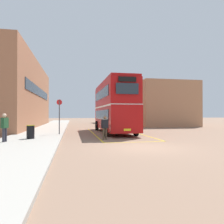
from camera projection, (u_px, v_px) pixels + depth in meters
name	position (u px, v px, depth m)	size (l,w,h in m)	color
ground_plane	(104.00, 129.00, 25.41)	(135.60, 135.60, 0.00)	#846651
sidewalk_left	(50.00, 128.00, 26.58)	(4.00, 57.60, 0.14)	#A39E93
brick_building_left	(15.00, 95.00, 27.59)	(6.12, 22.89, 8.48)	#9E6647
depot_building_right	(151.00, 106.00, 36.37)	(8.12, 17.08, 6.37)	#AD7A56
double_decker_bus	(114.00, 106.00, 20.21)	(2.80, 10.11, 4.75)	black
single_deck_bus	(106.00, 115.00, 40.33)	(3.31, 8.54, 3.02)	black
pedestrian_boarding	(105.00, 126.00, 14.60)	(0.53, 0.36, 1.63)	#473828
pedestrian_waiting_near	(5.00, 126.00, 12.40)	(0.34, 0.54, 1.66)	#2D2D38
litter_bin	(31.00, 132.00, 13.98)	(0.53, 0.53, 0.89)	black
bus_stop_sign	(59.00, 113.00, 17.18)	(0.44, 0.08, 2.80)	#4C4C51
bay_marking_yellow	(118.00, 134.00, 18.34)	(4.18, 12.10, 0.01)	gold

